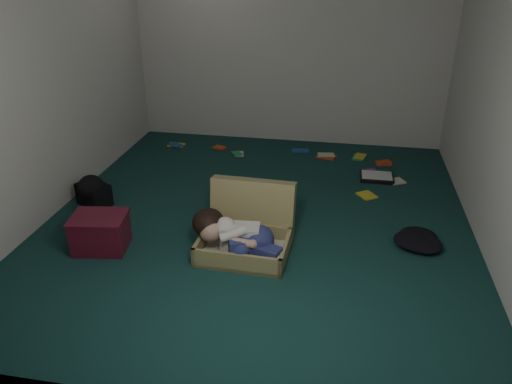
% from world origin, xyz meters
% --- Properties ---
extents(floor, '(4.50, 4.50, 0.00)m').
position_xyz_m(floor, '(0.00, 0.00, 0.00)').
color(floor, '#133632').
rests_on(floor, ground).
extents(wall_back, '(4.50, 0.00, 4.50)m').
position_xyz_m(wall_back, '(0.00, 2.25, 1.30)').
color(wall_back, silver).
rests_on(wall_back, ground).
extents(wall_front, '(4.50, 0.00, 4.50)m').
position_xyz_m(wall_front, '(0.00, -2.25, 1.30)').
color(wall_front, silver).
rests_on(wall_front, ground).
extents(wall_left, '(0.00, 4.50, 4.50)m').
position_xyz_m(wall_left, '(-2.00, 0.00, 1.30)').
color(wall_left, silver).
rests_on(wall_left, ground).
extents(wall_right, '(0.00, 4.50, 4.50)m').
position_xyz_m(wall_right, '(2.00, 0.00, 1.30)').
color(wall_right, silver).
rests_on(wall_right, ground).
extents(suitcase, '(0.78, 0.76, 0.55)m').
position_xyz_m(suitcase, '(-0.01, -0.53, 0.17)').
color(suitcase, '#A09458').
rests_on(suitcase, floor).
extents(person, '(0.81, 0.41, 0.34)m').
position_xyz_m(person, '(-0.06, -0.72, 0.21)').
color(person, silver).
rests_on(person, suitcase).
extents(maroon_bin, '(0.51, 0.43, 0.32)m').
position_xyz_m(maroon_bin, '(-1.25, -0.79, 0.16)').
color(maroon_bin, '#541120').
rests_on(maroon_bin, floor).
extents(backpack, '(0.51, 0.48, 0.24)m').
position_xyz_m(backpack, '(-1.70, -0.02, 0.12)').
color(backpack, black).
rests_on(backpack, floor).
extents(clothing_pile, '(0.50, 0.44, 0.14)m').
position_xyz_m(clothing_pile, '(1.44, -0.22, 0.07)').
color(clothing_pile, black).
rests_on(clothing_pile, floor).
extents(paper_tray, '(0.38, 0.28, 0.05)m').
position_xyz_m(paper_tray, '(1.16, 1.14, 0.03)').
color(paper_tray, black).
rests_on(paper_tray, floor).
extents(book_scatter, '(2.98, 1.39, 0.02)m').
position_xyz_m(book_scatter, '(0.37, 1.51, 0.01)').
color(book_scatter, yellow).
rests_on(book_scatter, floor).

